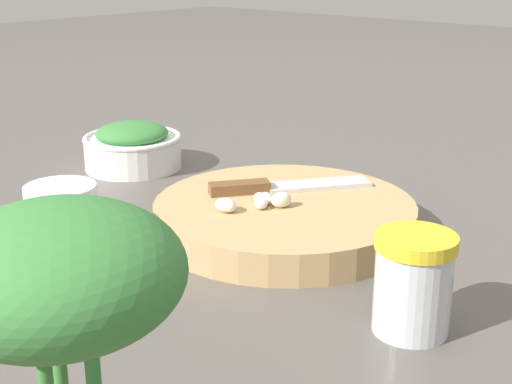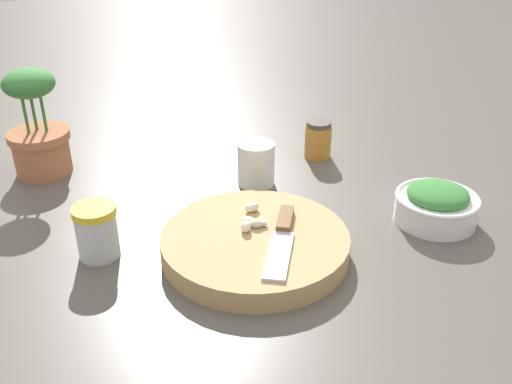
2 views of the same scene
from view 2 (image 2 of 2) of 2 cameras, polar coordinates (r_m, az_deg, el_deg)
ground_plane at (r=1.00m, az=-2.66°, el=-2.74°), size 5.00×5.00×0.00m
cutting_board at (r=0.90m, az=-0.09°, el=-5.22°), size 0.30×0.30×0.04m
chef_knife at (r=0.88m, az=2.55°, el=-4.52°), size 0.14×0.18×0.01m
garlic_cloves at (r=0.92m, az=-0.49°, el=-2.67°), size 0.06×0.08×0.02m
herb_bowl at (r=1.03m, az=17.60°, el=-1.17°), size 0.14×0.14×0.07m
spice_jar at (r=0.92m, az=-15.63°, el=-3.81°), size 0.07×0.07×0.09m
coffee_mug at (r=1.11m, az=0.01°, el=2.91°), size 0.07×0.10×0.08m
honey_jar at (r=1.23m, az=6.22°, el=5.24°), size 0.06×0.06×0.08m
potted_herb at (r=1.21m, az=-21.00°, el=5.74°), size 0.12×0.12×0.21m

